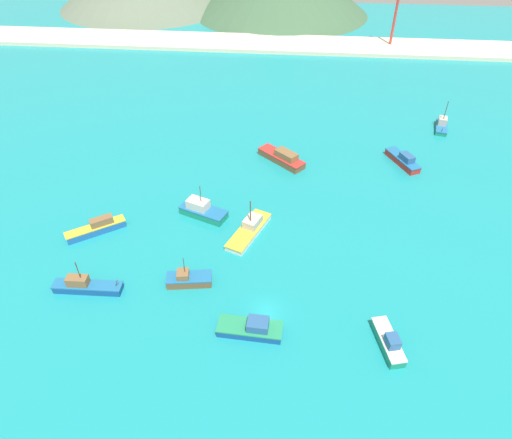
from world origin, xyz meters
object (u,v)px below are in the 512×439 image
Objects in this scene: fishing_boat_2 at (202,210)px; fishing_boat_7 at (86,286)px; fishing_boat_6 at (389,342)px; radio_tower at (397,4)px; fishing_boat_4 at (252,328)px; fishing_boat_5 at (250,229)px; fishing_boat_3 at (403,160)px; fishing_boat_8 at (189,279)px; fishing_boat_1 at (442,125)px; fishing_boat_0 at (282,157)px; fishing_boat_9 at (97,228)px.

fishing_boat_2 reaches higher than fishing_boat_7.
fishing_boat_6 is 0.29× the size of radio_tower.
fishing_boat_4 is 0.78× the size of fishing_boat_5.
fishing_boat_7 is (-51.98, -39.79, -0.07)m from fishing_boat_3.
fishing_boat_8 is (14.75, 2.83, -0.05)m from fishing_boat_7.
fishing_boat_5 is 29.20m from fishing_boat_6.
fishing_boat_1 is 19.95m from fishing_boat_3.
fishing_boat_0 is 40.48m from fishing_boat_1.
fishing_boat_0 is at bearing 40.05° from fishing_boat_9.
fishing_boat_0 reaches higher than fishing_boat_9.
fishing_boat_5 is at bearing 33.74° from fishing_boat_7.
fishing_boat_7 is (-13.75, -19.12, -0.24)m from fishing_boat_2.
fishing_boat_6 is 0.81× the size of fishing_boat_9.
fishing_boat_7 is at bearing -76.16° from fishing_boat_9.
fishing_boat_8 is 0.76× the size of fishing_boat_9.
radio_tower is (33.77, 117.18, 12.63)m from fishing_boat_4.
fishing_boat_7 is 127.14m from radio_tower.
fishing_boat_2 is at bearing 139.76° from fishing_boat_6.
fishing_boat_2 is at bearing -151.60° from fishing_boat_3.
fishing_boat_9 is (-17.91, 9.99, 0.12)m from fishing_boat_8.
fishing_boat_2 is at bearing -124.87° from fishing_boat_0.
fishing_boat_6 is (20.46, -20.83, 0.13)m from fishing_boat_5.
fishing_boat_2 is at bearing -115.89° from radio_tower.
radio_tower is at bearing 66.71° from fishing_boat_0.
fishing_boat_4 is 18.05m from fishing_boat_6.
radio_tower is (45.08, 92.89, 12.35)m from fishing_boat_2.
fishing_boat_1 is at bearing 47.69° from fishing_boat_8.
fishing_boat_2 is 1.02× the size of fishing_boat_4.
fishing_boat_0 is at bearing -153.64° from fishing_boat_1.
fishing_boat_1 is at bearing 36.79° from fishing_boat_2.
radio_tower is (-4.51, 55.80, 12.59)m from fishing_boat_1.
fishing_boat_4 is at bearing -106.08° from radio_tower.
fishing_boat_7 is 13.21m from fishing_boat_9.
fishing_boat_3 is at bearing 28.40° from fishing_boat_2.
fishing_boat_0 is 1.39× the size of fishing_boat_1.
fishing_boat_5 is at bearing 57.29° from fishing_boat_8.
fishing_boat_2 is 16.32m from fishing_boat_8.
fishing_boat_6 is at bearing -40.24° from fishing_boat_2.
fishing_boat_4 is 0.96× the size of fishing_boat_9.
fishing_boat_7 is 1.45× the size of fishing_boat_8.
fishing_boat_8 is (-7.89, -12.28, 0.04)m from fishing_boat_5.
fishing_boat_3 is at bearing 26.06° from fishing_boat_9.
fishing_boat_5 reaches higher than fishing_boat_9.
fishing_boat_6 is (-20.24, -61.92, 0.05)m from fishing_boat_1.
fishing_boat_0 is 23.53m from fishing_boat_5.
fishing_boat_1 is 57.38m from radio_tower.
fishing_boat_4 is 122.60m from radio_tower.
fishing_boat_4 is (-26.93, -44.97, -0.12)m from fishing_boat_3.
fishing_boat_1 is 65.14m from fishing_boat_6.
fishing_boat_3 is 38.34m from fishing_boat_5.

